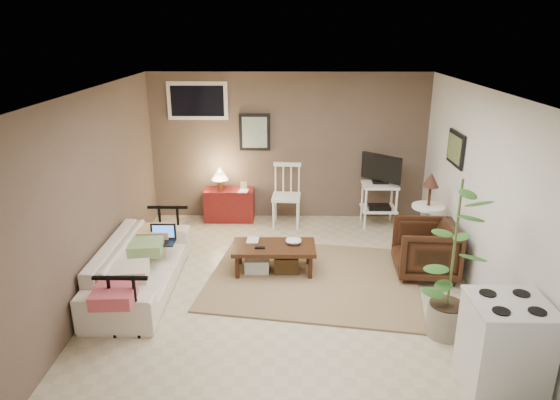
{
  "coord_description": "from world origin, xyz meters",
  "views": [
    {
      "loc": [
        -0.02,
        -5.48,
        3.04
      ],
      "look_at": [
        -0.11,
        0.35,
        1.03
      ],
      "focal_mm": 32.0,
      "sensor_mm": 36.0,
      "label": 1
    }
  ],
  "objects_px": {
    "spindle_chair": "(286,197)",
    "coffee_table": "(273,257)",
    "armchair": "(426,247)",
    "red_console": "(229,202)",
    "potted_plant": "(454,254)",
    "side_table": "(429,204)",
    "sofa": "(140,258)",
    "stove": "(504,345)",
    "tv_stand": "(380,189)"
  },
  "relations": [
    {
      "from": "spindle_chair",
      "to": "coffee_table",
      "type": "bearing_deg",
      "value": -95.36
    },
    {
      "from": "coffee_table",
      "to": "armchair",
      "type": "bearing_deg",
      "value": -0.56
    },
    {
      "from": "red_console",
      "to": "coffee_table",
      "type": "bearing_deg",
      "value": -67.09
    },
    {
      "from": "potted_plant",
      "to": "side_table",
      "type": "bearing_deg",
      "value": 81.46
    },
    {
      "from": "red_console",
      "to": "armchair",
      "type": "height_order",
      "value": "red_console"
    },
    {
      "from": "sofa",
      "to": "side_table",
      "type": "distance_m",
      "value": 3.9
    },
    {
      "from": "coffee_table",
      "to": "stove",
      "type": "height_order",
      "value": "stove"
    },
    {
      "from": "spindle_chair",
      "to": "tv_stand",
      "type": "distance_m",
      "value": 1.5
    },
    {
      "from": "tv_stand",
      "to": "side_table",
      "type": "distance_m",
      "value": 1.18
    },
    {
      "from": "side_table",
      "to": "stove",
      "type": "bearing_deg",
      "value": -91.07
    },
    {
      "from": "potted_plant",
      "to": "sofa",
      "type": "bearing_deg",
      "value": 165.09
    },
    {
      "from": "coffee_table",
      "to": "tv_stand",
      "type": "distance_m",
      "value": 2.4
    },
    {
      "from": "sofa",
      "to": "red_console",
      "type": "relative_size",
      "value": 2.27
    },
    {
      "from": "sofa",
      "to": "stove",
      "type": "height_order",
      "value": "stove"
    },
    {
      "from": "coffee_table",
      "to": "potted_plant",
      "type": "relative_size",
      "value": 0.62
    },
    {
      "from": "tv_stand",
      "to": "stove",
      "type": "xyz_separation_m",
      "value": [
        0.42,
        -3.87,
        -0.19
      ]
    },
    {
      "from": "sofa",
      "to": "red_console",
      "type": "xyz_separation_m",
      "value": [
        0.81,
        2.33,
        -0.09
      ]
    },
    {
      "from": "side_table",
      "to": "potted_plant",
      "type": "bearing_deg",
      "value": -98.54
    },
    {
      "from": "tv_stand",
      "to": "side_table",
      "type": "height_order",
      "value": "side_table"
    },
    {
      "from": "sofa",
      "to": "stove",
      "type": "distance_m",
      "value": 4.06
    },
    {
      "from": "stove",
      "to": "potted_plant",
      "type": "bearing_deg",
      "value": 107.14
    },
    {
      "from": "coffee_table",
      "to": "side_table",
      "type": "xyz_separation_m",
      "value": [
        2.13,
        0.62,
        0.51
      ]
    },
    {
      "from": "spindle_chair",
      "to": "tv_stand",
      "type": "height_order",
      "value": "tv_stand"
    },
    {
      "from": "side_table",
      "to": "armchair",
      "type": "distance_m",
      "value": 0.75
    },
    {
      "from": "tv_stand",
      "to": "sofa",
      "type": "bearing_deg",
      "value": -146.54
    },
    {
      "from": "sofa",
      "to": "tv_stand",
      "type": "bearing_deg",
      "value": -56.54
    },
    {
      "from": "side_table",
      "to": "stove",
      "type": "xyz_separation_m",
      "value": [
        -0.05,
        -2.79,
        -0.31
      ]
    },
    {
      "from": "potted_plant",
      "to": "tv_stand",
      "type": "bearing_deg",
      "value": 93.32
    },
    {
      "from": "red_console",
      "to": "spindle_chair",
      "type": "xyz_separation_m",
      "value": [
        0.96,
        -0.15,
        0.14
      ]
    },
    {
      "from": "red_console",
      "to": "armchair",
      "type": "distance_m",
      "value": 3.34
    },
    {
      "from": "sofa",
      "to": "tv_stand",
      "type": "relative_size",
      "value": 1.8
    },
    {
      "from": "spindle_chair",
      "to": "sofa",
      "type": "bearing_deg",
      "value": -129.05
    },
    {
      "from": "red_console",
      "to": "stove",
      "type": "relative_size",
      "value": 1.08
    },
    {
      "from": "side_table",
      "to": "armchair",
      "type": "height_order",
      "value": "side_table"
    },
    {
      "from": "armchair",
      "to": "potted_plant",
      "type": "relative_size",
      "value": 0.45
    },
    {
      "from": "armchair",
      "to": "side_table",
      "type": "bearing_deg",
      "value": 168.2
    },
    {
      "from": "red_console",
      "to": "tv_stand",
      "type": "bearing_deg",
      "value": -4.2
    },
    {
      "from": "stove",
      "to": "sofa",
      "type": "bearing_deg",
      "value": 155.03
    },
    {
      "from": "red_console",
      "to": "potted_plant",
      "type": "xyz_separation_m",
      "value": [
        2.62,
        -3.25,
        0.59
      ]
    },
    {
      "from": "coffee_table",
      "to": "spindle_chair",
      "type": "xyz_separation_m",
      "value": [
        0.16,
        1.73,
        0.24
      ]
    },
    {
      "from": "spindle_chair",
      "to": "potted_plant",
      "type": "height_order",
      "value": "potted_plant"
    },
    {
      "from": "armchair",
      "to": "stove",
      "type": "relative_size",
      "value": 0.9
    },
    {
      "from": "sofa",
      "to": "stove",
      "type": "bearing_deg",
      "value": -114.97
    },
    {
      "from": "tv_stand",
      "to": "armchair",
      "type": "distance_m",
      "value": 1.76
    },
    {
      "from": "stove",
      "to": "side_table",
      "type": "bearing_deg",
      "value": 88.93
    },
    {
      "from": "coffee_table",
      "to": "stove",
      "type": "xyz_separation_m",
      "value": [
        2.08,
        -2.17,
        0.2
      ]
    },
    {
      "from": "red_console",
      "to": "tv_stand",
      "type": "xyz_separation_m",
      "value": [
        2.45,
        -0.18,
        0.3
      ]
    },
    {
      "from": "red_console",
      "to": "spindle_chair",
      "type": "distance_m",
      "value": 0.98
    },
    {
      "from": "red_console",
      "to": "stove",
      "type": "xyz_separation_m",
      "value": [
        2.87,
        -4.05,
        0.1
      ]
    },
    {
      "from": "red_console",
      "to": "stove",
      "type": "height_order",
      "value": "red_console"
    }
  ]
}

